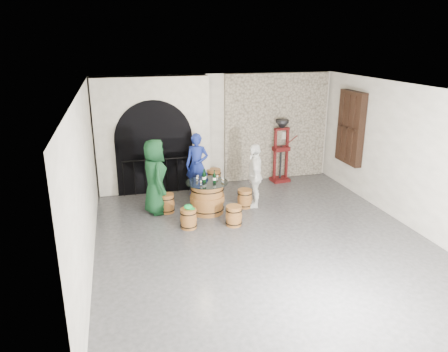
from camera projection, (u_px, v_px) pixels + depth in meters
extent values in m
plane|color=#313134|center=(261.00, 239.00, 9.21)|extent=(8.00, 8.00, 0.00)
plane|color=silver|center=(218.00, 130.00, 12.39)|extent=(8.00, 0.00, 8.00)
plane|color=silver|center=(376.00, 264.00, 5.03)|extent=(8.00, 0.00, 8.00)
plane|color=silver|center=(86.00, 182.00, 7.88)|extent=(0.00, 8.00, 8.00)
plane|color=silver|center=(410.00, 157.00, 9.54)|extent=(0.00, 8.00, 8.00)
plane|color=beige|center=(266.00, 90.00, 8.21)|extent=(8.00, 8.00, 0.00)
cube|color=tan|center=(276.00, 127.00, 12.76)|extent=(3.20, 0.12, 3.18)
cube|color=silver|center=(153.00, 135.00, 11.71)|extent=(3.10, 0.50, 3.18)
cube|color=black|center=(155.00, 166.00, 11.72)|extent=(2.10, 0.03, 1.55)
cylinder|color=black|center=(154.00, 139.00, 11.48)|extent=(2.10, 0.03, 2.10)
cylinder|color=black|center=(155.00, 160.00, 11.60)|extent=(1.79, 0.04, 0.04)
cylinder|color=black|center=(123.00, 179.00, 11.54)|extent=(0.02, 0.02, 0.98)
cylinder|color=black|center=(134.00, 178.00, 11.61)|extent=(0.02, 0.02, 0.98)
cylinder|color=black|center=(145.00, 178.00, 11.68)|extent=(0.02, 0.02, 0.98)
cylinder|color=black|center=(156.00, 177.00, 11.75)|extent=(0.02, 0.02, 0.98)
cylinder|color=black|center=(167.00, 176.00, 11.82)|extent=(0.02, 0.02, 0.98)
cylinder|color=black|center=(178.00, 175.00, 11.89)|extent=(0.02, 0.02, 0.98)
cylinder|color=black|center=(188.00, 174.00, 11.96)|extent=(0.02, 0.02, 0.98)
cube|color=black|center=(351.00, 128.00, 11.66)|extent=(0.20, 1.10, 2.00)
cube|color=black|center=(349.00, 128.00, 11.65)|extent=(0.06, 0.88, 1.76)
cube|color=black|center=(350.00, 128.00, 11.66)|extent=(0.22, 0.92, 0.06)
cube|color=black|center=(356.00, 130.00, 11.39)|extent=(0.22, 0.06, 1.80)
cube|color=black|center=(350.00, 128.00, 11.66)|extent=(0.22, 0.06, 1.80)
cube|color=black|center=(345.00, 126.00, 11.93)|extent=(0.22, 0.06, 1.80)
cylinder|color=brown|center=(207.00, 198.00, 10.50)|extent=(0.80, 0.80, 0.75)
cylinder|color=brown|center=(207.00, 198.00, 10.50)|extent=(0.85, 0.85, 0.17)
torus|color=black|center=(207.00, 208.00, 10.58)|extent=(0.85, 0.85, 0.02)
torus|color=black|center=(207.00, 188.00, 10.42)|extent=(0.85, 0.85, 0.02)
cylinder|color=brown|center=(207.00, 183.00, 10.38)|extent=(0.81, 0.81, 0.02)
cylinder|color=black|center=(207.00, 182.00, 10.37)|extent=(1.03, 1.03, 0.01)
cylinder|color=brown|center=(167.00, 204.00, 10.55)|extent=(0.36, 0.36, 0.45)
cylinder|color=brown|center=(167.00, 204.00, 10.55)|extent=(0.38, 0.38, 0.10)
torus|color=black|center=(167.00, 209.00, 10.59)|extent=(0.40, 0.40, 0.02)
torus|color=black|center=(167.00, 198.00, 10.50)|extent=(0.40, 0.40, 0.02)
cylinder|color=brown|center=(166.00, 195.00, 10.47)|extent=(0.37, 0.37, 0.02)
cylinder|color=brown|center=(199.00, 190.00, 11.47)|extent=(0.36, 0.36, 0.45)
cylinder|color=brown|center=(199.00, 190.00, 11.47)|extent=(0.38, 0.38, 0.10)
torus|color=black|center=(200.00, 196.00, 11.52)|extent=(0.40, 0.40, 0.02)
torus|color=black|center=(199.00, 185.00, 11.42)|extent=(0.40, 0.40, 0.02)
cylinder|color=brown|center=(199.00, 182.00, 11.40)|extent=(0.37, 0.37, 0.02)
cylinder|color=brown|center=(245.00, 199.00, 10.87)|extent=(0.36, 0.36, 0.45)
cylinder|color=brown|center=(245.00, 199.00, 10.87)|extent=(0.38, 0.38, 0.10)
torus|color=black|center=(245.00, 204.00, 10.92)|extent=(0.40, 0.40, 0.02)
torus|color=black|center=(245.00, 193.00, 10.82)|extent=(0.40, 0.40, 0.02)
cylinder|color=brown|center=(245.00, 190.00, 10.79)|extent=(0.37, 0.37, 0.02)
cylinder|color=brown|center=(234.00, 216.00, 9.81)|extent=(0.36, 0.36, 0.45)
cylinder|color=brown|center=(234.00, 216.00, 9.81)|extent=(0.38, 0.38, 0.10)
torus|color=black|center=(234.00, 222.00, 9.85)|extent=(0.40, 0.40, 0.02)
torus|color=black|center=(234.00, 210.00, 9.76)|extent=(0.40, 0.40, 0.02)
cylinder|color=brown|center=(234.00, 207.00, 9.73)|extent=(0.37, 0.37, 0.02)
cylinder|color=brown|center=(189.00, 219.00, 9.66)|extent=(0.36, 0.36, 0.45)
cylinder|color=brown|center=(189.00, 219.00, 9.66)|extent=(0.38, 0.38, 0.10)
torus|color=black|center=(189.00, 225.00, 9.71)|extent=(0.40, 0.40, 0.02)
torus|color=black|center=(188.00, 213.00, 9.61)|extent=(0.40, 0.40, 0.02)
cylinder|color=brown|center=(188.00, 209.00, 9.59)|extent=(0.37, 0.37, 0.02)
ellipsoid|color=#0E9A38|center=(188.00, 207.00, 9.57)|extent=(0.20, 0.20, 0.11)
cylinder|color=#0E9A38|center=(192.00, 209.00, 9.57)|extent=(0.13, 0.13, 0.01)
imported|color=#10391C|center=(155.00, 177.00, 10.33)|extent=(0.71, 0.98, 1.87)
imported|color=navy|center=(197.00, 165.00, 11.52)|extent=(0.74, 0.63, 1.73)
imported|color=white|center=(255.00, 175.00, 10.77)|extent=(0.64, 1.04, 1.65)
cylinder|color=black|center=(204.00, 178.00, 10.33)|extent=(0.07, 0.07, 0.22)
cylinder|color=white|center=(204.00, 178.00, 10.33)|extent=(0.08, 0.08, 0.06)
cone|color=black|center=(204.00, 173.00, 10.29)|extent=(0.07, 0.07, 0.05)
cylinder|color=black|center=(204.00, 171.00, 10.28)|extent=(0.03, 0.03, 0.07)
cylinder|color=black|center=(214.00, 178.00, 10.28)|extent=(0.07, 0.07, 0.22)
cylinder|color=white|center=(214.00, 179.00, 10.28)|extent=(0.08, 0.08, 0.06)
cone|color=black|center=(214.00, 174.00, 10.24)|extent=(0.07, 0.07, 0.05)
cylinder|color=black|center=(214.00, 171.00, 10.22)|extent=(0.03, 0.03, 0.07)
cylinder|color=black|center=(205.00, 177.00, 10.38)|extent=(0.07, 0.07, 0.22)
cylinder|color=white|center=(205.00, 177.00, 10.39)|extent=(0.08, 0.08, 0.06)
cone|color=black|center=(205.00, 172.00, 10.34)|extent=(0.07, 0.07, 0.05)
cylinder|color=black|center=(205.00, 170.00, 10.33)|extent=(0.03, 0.03, 0.07)
cylinder|color=brown|center=(214.00, 179.00, 12.24)|extent=(0.39, 0.39, 0.55)
cylinder|color=brown|center=(214.00, 179.00, 12.24)|extent=(0.42, 0.42, 0.12)
torus|color=black|center=(214.00, 185.00, 12.29)|extent=(0.43, 0.43, 0.02)
torus|color=black|center=(214.00, 173.00, 12.18)|extent=(0.43, 0.43, 0.02)
cylinder|color=brown|center=(214.00, 170.00, 12.15)|extent=(0.40, 0.40, 0.02)
cube|color=#4D0E0C|center=(280.00, 179.00, 12.91)|extent=(0.56, 0.47, 0.10)
cube|color=#4D0E0C|center=(281.00, 149.00, 12.61)|extent=(0.50, 0.35, 0.12)
cube|color=#4D0E0C|center=(282.00, 129.00, 12.42)|extent=(0.48, 0.17, 0.07)
cylinder|color=black|center=(281.00, 162.00, 12.74)|extent=(0.06, 0.06, 0.99)
cylinder|color=black|center=(282.00, 121.00, 12.35)|extent=(0.38, 0.38, 0.09)
cone|color=black|center=(282.00, 125.00, 12.39)|extent=(0.38, 0.38, 0.20)
cube|color=#4D0E0C|center=(275.00, 155.00, 12.59)|extent=(0.08, 0.08, 1.59)
cube|color=#4D0E0C|center=(287.00, 154.00, 12.73)|extent=(0.08, 0.08, 1.59)
cylinder|color=#4D0E0C|center=(291.00, 141.00, 12.60)|extent=(0.43, 0.08, 0.31)
cube|color=silver|center=(284.00, 135.00, 12.83)|extent=(0.18, 0.10, 0.22)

